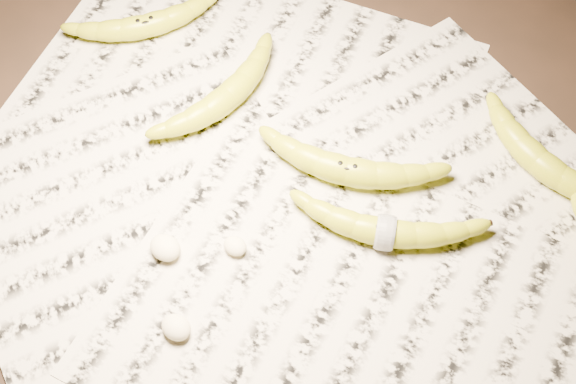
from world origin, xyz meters
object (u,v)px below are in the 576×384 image
Objects in this scene: banana_left_b at (227,95)px; banana_upper_a at (540,160)px; banana_center at (347,169)px; banana_left_a at (145,24)px; banana_taped at (385,231)px.

banana_left_b and banana_upper_a have the same top height.
banana_left_b is 0.18m from banana_center.
banana_upper_a is at bearing -41.22° from banana_left_a.
banana_left_a is at bearing 153.00° from banana_center.
banana_left_b is at bearing -144.84° from banana_upper_a.
banana_left_a is 0.93× the size of banana_taped.
banana_center is 1.00× the size of banana_taped.
banana_left_b is at bearing -63.94° from banana_left_a.
banana_left_a is at bearing -154.31° from banana_upper_a.
banana_center is at bearing 126.57° from banana_taped.
banana_left_a is at bearing 144.36° from banana_taped.
banana_left_b is (0.16, -0.03, 0.00)m from banana_left_a.
banana_left_a is 0.17m from banana_left_b.
banana_taped is at bearing -93.22° from banana_left_b.
banana_upper_a is (0.52, 0.13, 0.00)m from banana_left_a.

